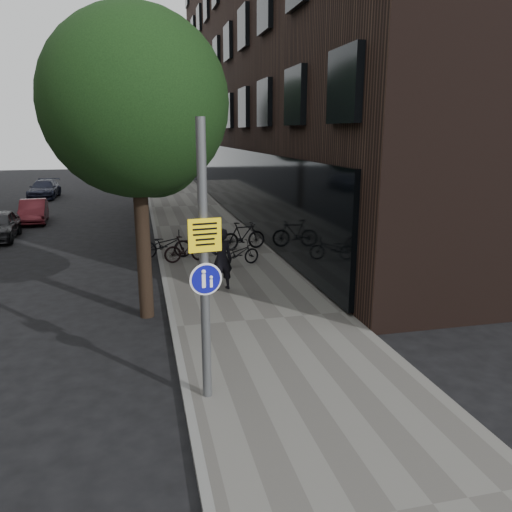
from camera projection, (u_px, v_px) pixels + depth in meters
name	position (u px, v px, depth m)	size (l,w,h in m)	color
ground	(295.00, 390.00, 9.26)	(120.00, 120.00, 0.00)	black
sidewalk	(221.00, 257.00, 18.75)	(4.50, 60.00, 0.12)	#63615C
curb_edge	(161.00, 261.00, 18.25)	(0.15, 60.00, 0.13)	slate
building_right_dark_brick	(323.00, 57.00, 29.74)	(12.00, 40.00, 18.00)	black
street_tree_near	(139.00, 112.00, 11.85)	(4.40, 4.40, 7.50)	black
street_tree_mid	(138.00, 120.00, 19.88)	(5.00, 5.00, 7.80)	black
street_tree_far	(137.00, 123.00, 28.38)	(5.00, 5.00, 7.80)	black
signpost	(204.00, 264.00, 8.25)	(0.55, 0.16, 4.76)	#595B5E
pedestrian	(221.00, 259.00, 14.55)	(0.67, 0.44, 1.84)	black
parked_bike_facade_near	(238.00, 253.00, 17.31)	(0.56, 1.62, 0.85)	black
parked_bike_facade_far	(243.00, 236.00, 19.62)	(0.52, 1.84, 1.11)	black
parked_bike_curb_near	(165.00, 244.00, 18.33)	(0.67, 1.91, 1.01)	black
parked_bike_curb_far	(186.00, 249.00, 17.76)	(0.45, 1.59, 0.95)	black
parked_car_mid	(34.00, 211.00, 26.16)	(1.26, 3.63, 1.19)	#5B1A21
parked_car_far	(44.00, 189.00, 35.74)	(1.80, 4.43, 1.29)	#1A1E30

